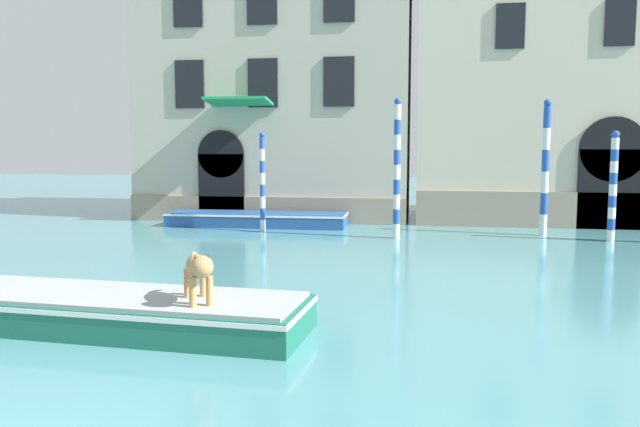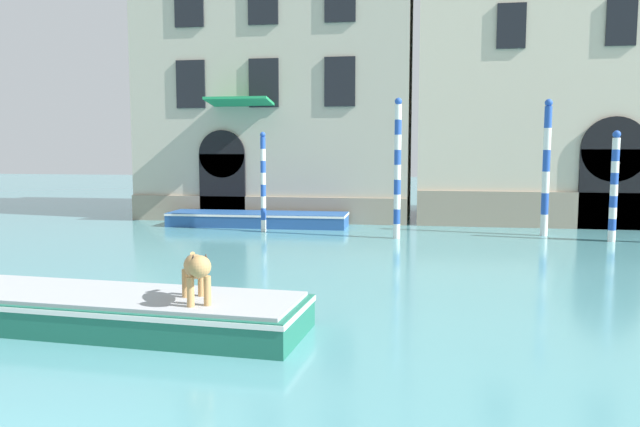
% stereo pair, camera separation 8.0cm
% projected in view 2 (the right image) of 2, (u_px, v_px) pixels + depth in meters
% --- Properties ---
extents(palazzo_left, '(11.38, 7.40, 15.40)m').
position_uv_depth(palazzo_left, '(281.00, 41.00, 27.37)').
color(palazzo_left, '#BCB29E').
rests_on(palazzo_left, ground_plane).
extents(boat_foreground, '(7.20, 2.38, 0.60)m').
position_uv_depth(boat_foreground, '(100.00, 308.00, 10.56)').
color(boat_foreground, '#1E6651').
rests_on(boat_foreground, ground_plane).
extents(dog_on_deck, '(0.76, 1.16, 0.84)m').
position_uv_depth(dog_on_deck, '(196.00, 268.00, 9.78)').
color(dog_on_deck, tan).
rests_on(dog_on_deck, boat_foreground).
extents(boat_moored_near_palazzo, '(6.93, 1.82, 0.53)m').
position_uv_depth(boat_moored_near_palazzo, '(258.00, 219.00, 24.02)').
color(boat_moored_near_palazzo, '#234C8C').
rests_on(boat_moored_near_palazzo, ground_plane).
extents(mooring_pole_0, '(0.19, 0.19, 3.57)m').
position_uv_depth(mooring_pole_0, '(263.00, 182.00, 22.34)').
color(mooring_pole_0, white).
rests_on(mooring_pole_0, ground_plane).
extents(mooring_pole_2, '(0.24, 0.24, 4.64)m').
position_uv_depth(mooring_pole_2, '(398.00, 168.00, 20.55)').
color(mooring_pole_2, white).
rests_on(mooring_pole_2, ground_plane).
extents(mooring_pole_3, '(0.26, 0.26, 4.65)m').
position_uv_depth(mooring_pole_3, '(546.00, 167.00, 21.20)').
color(mooring_pole_3, white).
rests_on(mooring_pole_3, ground_plane).
extents(mooring_pole_4, '(0.25, 0.25, 3.56)m').
position_uv_depth(mooring_pole_4, '(614.00, 186.00, 19.92)').
color(mooring_pole_4, white).
rests_on(mooring_pole_4, ground_plane).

